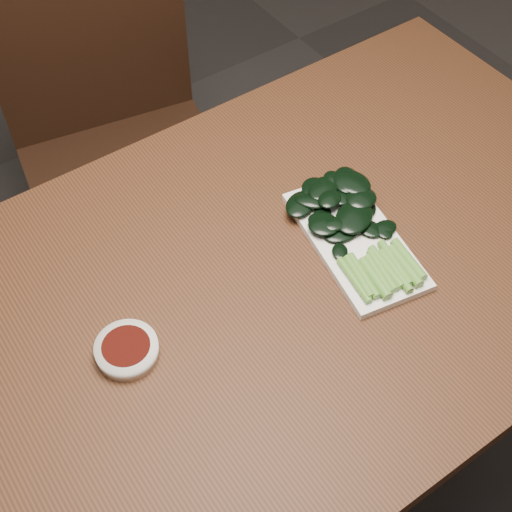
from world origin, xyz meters
name	(u,v)px	position (x,y,z in m)	size (l,w,h in m)	color
ground	(263,461)	(0.00, 0.00, 0.00)	(6.00, 6.00, 0.00)	#292727
table	(267,303)	(0.00, 0.00, 0.68)	(1.40, 0.80, 0.75)	#432413
chair_far	(119,142)	(0.06, 0.69, 0.49)	(0.54, 0.54, 0.89)	black
sauce_bowl	(127,350)	(-0.25, 0.00, 0.76)	(0.09, 0.09, 0.02)	white
serving_plate	(355,240)	(0.16, -0.02, 0.76)	(0.18, 0.30, 0.01)	white
gai_lan	(351,222)	(0.17, 0.00, 0.78)	(0.17, 0.29, 0.03)	#5B9934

